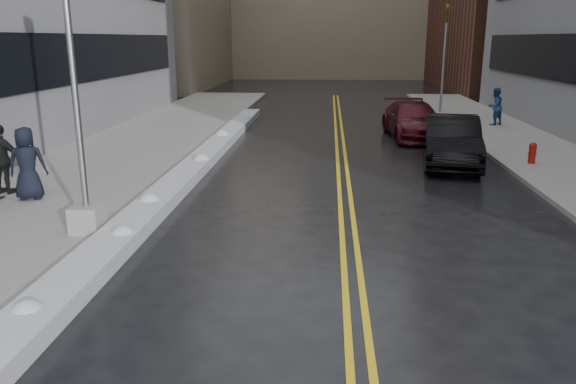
% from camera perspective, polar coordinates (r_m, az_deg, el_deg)
% --- Properties ---
extents(ground, '(160.00, 160.00, 0.00)m').
position_cam_1_polar(ground, '(10.60, -7.15, -8.78)').
color(ground, black).
rests_on(ground, ground).
extents(sidewalk_west, '(5.50, 50.00, 0.15)m').
position_cam_1_polar(sidewalk_west, '(21.39, -17.20, 3.23)').
color(sidewalk_west, gray).
rests_on(sidewalk_west, ground).
extents(sidewalk_east, '(4.00, 50.00, 0.15)m').
position_cam_1_polar(sidewalk_east, '(21.48, 25.96, 2.41)').
color(sidewalk_east, gray).
rests_on(sidewalk_east, ground).
extents(lane_line_left, '(0.12, 50.00, 0.01)m').
position_cam_1_polar(lane_line_left, '(19.95, 5.08, 2.82)').
color(lane_line_left, gold).
rests_on(lane_line_left, ground).
extents(lane_line_right, '(0.12, 50.00, 0.01)m').
position_cam_1_polar(lane_line_right, '(19.96, 5.94, 2.80)').
color(lane_line_right, gold).
rests_on(lane_line_right, ground).
extents(snow_ridge, '(0.90, 30.00, 0.34)m').
position_cam_1_polar(snow_ridge, '(18.50, -9.86, 2.18)').
color(snow_ridge, silver).
rests_on(snow_ridge, ground).
extents(lamppost, '(0.65, 0.65, 7.62)m').
position_cam_1_polar(lamppost, '(12.76, -20.54, 6.37)').
color(lamppost, gray).
rests_on(lamppost, sidewalk_west).
extents(fire_hydrant, '(0.26, 0.26, 0.73)m').
position_cam_1_polar(fire_hydrant, '(21.04, 23.58, 3.76)').
color(fire_hydrant, maroon).
rests_on(fire_hydrant, sidewalk_east).
extents(traffic_signal, '(0.16, 0.20, 6.00)m').
position_cam_1_polar(traffic_signal, '(34.11, 15.58, 13.28)').
color(traffic_signal, gray).
rests_on(traffic_signal, sidewalk_east).
extents(pedestrian_c, '(1.08, 0.84, 1.94)m').
position_cam_1_polar(pedestrian_c, '(16.35, -24.97, 2.65)').
color(pedestrian_c, black).
rests_on(pedestrian_c, sidewalk_west).
extents(pedestrian_d, '(1.18, 0.62, 1.93)m').
position_cam_1_polar(pedestrian_d, '(17.23, -27.04, 2.96)').
color(pedestrian_d, black).
rests_on(pedestrian_d, sidewalk_west).
extents(pedestrian_east, '(1.12, 1.06, 1.82)m').
position_cam_1_polar(pedestrian_east, '(29.84, 20.28, 8.16)').
color(pedestrian_east, navy).
rests_on(pedestrian_east, sidewalk_east).
extents(car_black, '(2.50, 5.36, 1.70)m').
position_cam_1_polar(car_black, '(20.47, 16.25, 5.00)').
color(car_black, black).
rests_on(car_black, ground).
extents(car_maroon, '(2.56, 5.55, 1.57)m').
position_cam_1_polar(car_maroon, '(25.82, 12.63, 7.13)').
color(car_maroon, '#3F0A12').
rests_on(car_maroon, ground).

